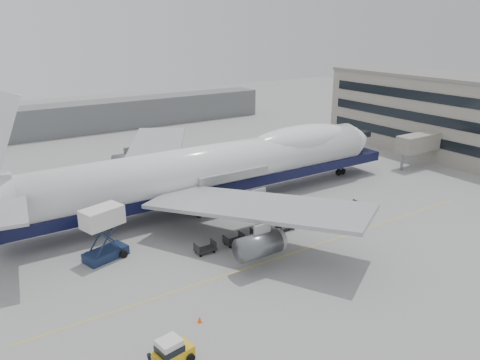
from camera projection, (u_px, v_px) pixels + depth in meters
ground at (264, 234)px, 58.21m from camera, size 260.00×260.00×0.00m
apron_line at (295, 252)px, 53.45m from camera, size 60.00×0.15×0.01m
hangar at (50, 121)px, 107.34m from camera, size 110.00×8.00×7.00m
airliner at (219, 166)px, 66.26m from camera, size 67.00×55.30×19.98m
catering_truck at (103, 230)px, 51.03m from camera, size 5.19×4.18×6.04m
baggage_tug at (172, 352)px, 35.73m from camera, size 3.22×2.06×2.20m
traffic_cone at (200, 319)px, 40.86m from camera, size 0.40×0.40×0.60m
dolly_0 at (205, 249)px, 53.10m from camera, size 2.30×1.35×1.30m
dolly_1 at (234, 241)px, 55.11m from camera, size 2.30×1.35×1.30m
dolly_2 at (260, 233)px, 57.13m from camera, size 2.30×1.35×1.30m
dolly_3 at (285, 226)px, 59.15m from camera, size 2.30×1.35×1.30m
dolly_4 at (308, 219)px, 61.16m from camera, size 2.30×1.35×1.30m
dolly_5 at (330, 213)px, 63.18m from camera, size 2.30×1.35×1.30m
dolly_6 at (351, 207)px, 65.19m from camera, size 2.30×1.35×1.30m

